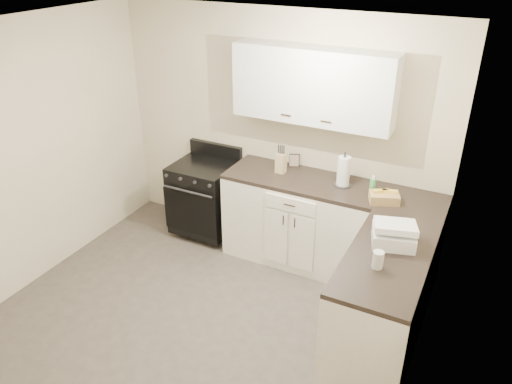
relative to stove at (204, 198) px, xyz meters
The scene contains 20 objects.
floor 1.71m from the stove, 63.30° to the right, with size 3.60×3.60×0.00m, color #473F38.
ceiling 2.62m from the stove, 63.30° to the right, with size 3.60×3.60×0.00m, color white.
wall_back 1.13m from the stove, 23.66° to the left, with size 3.60×3.60×0.00m, color beige.
wall_right 3.04m from the stove, 30.13° to the right, with size 3.60×3.60×0.00m, color beige.
wall_left 1.98m from the stove, 125.66° to the right, with size 3.60×3.60×0.00m, color beige.
base_cabinets_back 1.17m from the stove, ahead, with size 1.55×0.60×0.90m, color white.
base_cabinets_right 2.33m from the stove, 15.58° to the right, with size 0.60×1.90×0.90m, color white.
countertop_back 1.25m from the stove, ahead, with size 1.55×0.60×0.04m, color black.
countertop_right 2.37m from the stove, 15.58° to the right, with size 0.60×1.90×0.04m, color black.
upper_cabinets 1.82m from the stove, ahead, with size 1.55×0.30×0.70m, color silver.
stove is the anchor object (origin of this frame).
knife_block 1.08m from the stove, ahead, with size 0.09×0.08×0.21m, color tan.
paper_towel 1.68m from the stove, ahead, with size 0.12×0.12×0.29m, color white.
soap_bottle 1.94m from the stove, ahead, with size 0.05×0.05×0.16m, color #42AC56.
picture_frame 1.15m from the stove, 15.07° to the left, with size 0.11×0.01×0.14m, color black.
wicker_basket 2.07m from the stove, ahead, with size 0.26×0.17×0.09m, color tan.
countertop_grill 2.41m from the stove, 18.18° to the right, with size 0.32×0.30×0.12m, color white.
glass_jar 2.52m from the stove, 26.63° to the right, with size 0.08×0.08×0.14m, color silver.
oven_mitt_near 2.21m from the stove, 29.49° to the right, with size 0.02×0.16×0.28m, color black.
oven_mitt_far 2.11m from the stove, 24.55° to the right, with size 0.02×0.14×0.24m, color black.
Camera 1 is at (2.02, -2.67, 3.09)m, focal length 35.00 mm.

